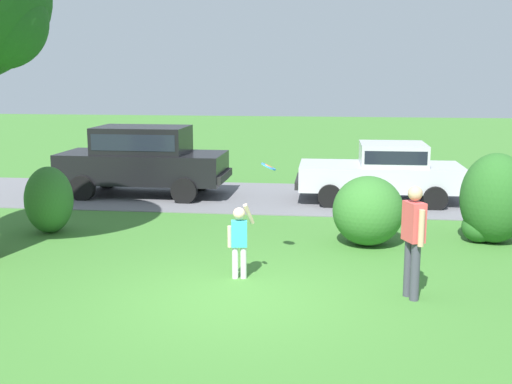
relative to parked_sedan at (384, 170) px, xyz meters
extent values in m
plane|color=#3D752D|center=(-2.75, -7.83, -0.85)|extent=(80.00, 80.00, 0.00)
cube|color=slate|center=(-2.75, 0.17, -0.84)|extent=(28.00, 4.40, 0.02)
ellipsoid|color=#33702B|center=(-7.31, -4.25, -0.13)|extent=(0.99, 1.13, 1.43)
ellipsoid|color=#33702B|center=(-0.60, -4.42, -0.16)|extent=(1.40, 1.42, 1.38)
ellipsoid|color=#286023|center=(1.93, -3.92, 0.06)|extent=(1.37, 1.32, 1.82)
ellipsoid|color=#286023|center=(1.66, -3.93, -0.54)|extent=(0.69, 0.69, 0.62)
cube|color=silver|center=(-0.10, 0.00, -0.17)|extent=(4.23, 1.90, 0.64)
cube|color=silver|center=(0.22, 0.00, 0.43)|extent=(1.70, 1.64, 0.56)
cube|color=black|center=(0.22, 0.00, 0.43)|extent=(1.57, 1.66, 0.34)
cylinder|color=black|center=(-1.38, -0.96, -0.55)|extent=(0.60, 0.23, 0.60)
cylinder|color=black|center=(-1.41, 0.92, -0.55)|extent=(0.60, 0.23, 0.60)
cylinder|color=black|center=(1.22, -0.92, -0.55)|extent=(0.60, 0.23, 0.60)
cylinder|color=black|center=(1.19, 0.96, -0.55)|extent=(0.60, 0.23, 0.60)
cube|color=black|center=(-2.24, -0.03, -0.33)|extent=(0.15, 1.75, 0.20)
cube|color=black|center=(2.04, 0.03, -0.33)|extent=(0.15, 1.75, 0.20)
cube|color=black|center=(-6.54, 0.07, -0.05)|extent=(4.52, 1.90, 0.80)
cube|color=black|center=(-6.54, 0.07, 0.71)|extent=(2.50, 1.65, 0.72)
cube|color=black|center=(-6.54, 0.07, 0.71)|extent=(2.30, 1.67, 0.43)
cylinder|color=black|center=(-7.95, -0.86, -0.51)|extent=(0.68, 0.23, 0.68)
cylinder|color=black|center=(-7.93, 1.02, -0.51)|extent=(0.68, 0.23, 0.68)
cylinder|color=black|center=(-5.16, -0.89, -0.51)|extent=(0.68, 0.23, 0.68)
cylinder|color=black|center=(-5.14, 0.99, -0.51)|extent=(0.68, 0.23, 0.68)
cube|color=black|center=(-8.83, 0.10, -0.25)|extent=(0.14, 1.75, 0.20)
cube|color=black|center=(-4.25, 0.03, -0.25)|extent=(0.14, 1.75, 0.20)
cylinder|color=white|center=(-2.88, -6.86, -0.57)|extent=(0.10, 0.10, 0.55)
cylinder|color=white|center=(-2.74, -6.84, -0.57)|extent=(0.10, 0.10, 0.55)
cube|color=#33B2B2|center=(-2.81, -6.85, -0.08)|extent=(0.28, 0.20, 0.44)
sphere|color=beige|center=(-2.81, -6.85, 0.26)|extent=(0.20, 0.20, 0.20)
cylinder|color=beige|center=(-2.66, -6.78, 0.24)|extent=(0.18, 0.26, 0.39)
cylinder|color=beige|center=(-2.97, -6.88, -0.13)|extent=(0.07, 0.07, 0.36)
cylinder|color=#337FDB|center=(-2.43, -5.88, 0.91)|extent=(0.27, 0.28, 0.16)
cylinder|color=orange|center=(-2.43, -5.88, 0.91)|extent=(0.16, 0.16, 0.10)
cylinder|color=#3F3F4C|center=(-0.10, -7.39, -0.40)|extent=(0.14, 0.14, 0.90)
cylinder|color=#3F3F4C|center=(-0.02, -7.57, -0.40)|extent=(0.14, 0.14, 0.90)
cube|color=#DB4C4C|center=(-0.06, -7.48, 0.35)|extent=(0.34, 0.42, 0.60)
sphere|color=tan|center=(-0.06, -7.48, 0.78)|extent=(0.22, 0.22, 0.22)
cylinder|color=tan|center=(-0.15, -7.28, 0.30)|extent=(0.09, 0.09, 0.55)
cylinder|color=tan|center=(0.02, -7.68, 0.30)|extent=(0.09, 0.09, 0.55)
camera|label=1|loc=(-1.24, -17.19, 2.58)|focal=45.66mm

